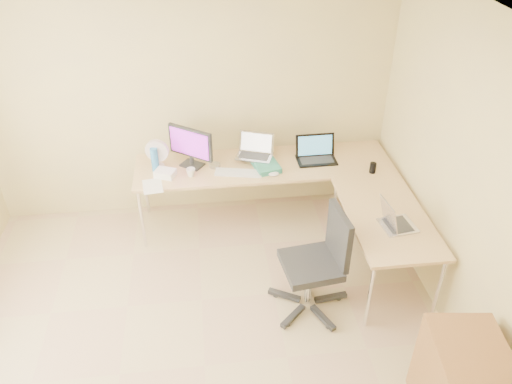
{
  "coord_description": "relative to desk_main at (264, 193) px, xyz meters",
  "views": [
    {
      "loc": [
        0.1,
        -2.6,
        3.46
      ],
      "look_at": [
        0.55,
        1.1,
        0.9
      ],
      "focal_mm": 35.62,
      "sensor_mm": 36.0,
      "label": 1
    }
  ],
  "objects": [
    {
      "name": "floor",
      "position": [
        -0.72,
        -1.85,
        -0.36
      ],
      "size": [
        4.5,
        4.5,
        0.0
      ],
      "primitive_type": "plane",
      "color": "tan",
      "rests_on": "ground"
    },
    {
      "name": "ceiling",
      "position": [
        -0.72,
        -1.85,
        2.24
      ],
      "size": [
        4.5,
        4.5,
        0.0
      ],
      "primitive_type": "plane",
      "rotation": [
        3.14,
        0.0,
        0.0
      ],
      "color": "white",
      "rests_on": "ground"
    },
    {
      "name": "wall_back",
      "position": [
        -0.72,
        0.4,
        0.93
      ],
      "size": [
        4.5,
        0.0,
        4.5
      ],
      "primitive_type": "plane",
      "rotation": [
        1.57,
        0.0,
        0.0
      ],
      "color": "#D4C275",
      "rests_on": "ground"
    },
    {
      "name": "wall_right",
      "position": [
        1.38,
        -1.85,
        0.93
      ],
      "size": [
        0.0,
        4.5,
        4.5
      ],
      "primitive_type": "plane",
      "rotation": [
        1.57,
        0.0,
        -1.57
      ],
      "color": "#D4C275",
      "rests_on": "ground"
    },
    {
      "name": "desk_main",
      "position": [
        0.0,
        0.0,
        0.0
      ],
      "size": [
        2.65,
        0.7,
        0.73
      ],
      "primitive_type": "cube",
      "color": "tan",
      "rests_on": "ground"
    },
    {
      "name": "desk_return",
      "position": [
        0.98,
        -1.0,
        0.0
      ],
      "size": [
        0.7,
        1.3,
        0.73
      ],
      "primitive_type": "cube",
      "color": "tan",
      "rests_on": "ground"
    },
    {
      "name": "monitor",
      "position": [
        -0.74,
        0.06,
        0.58
      ],
      "size": [
        0.5,
        0.42,
        0.43
      ],
      "primitive_type": "cube",
      "rotation": [
        0.0,
        0.0,
        -0.63
      ],
      "color": "black",
      "rests_on": "desk_main"
    },
    {
      "name": "book_stack",
      "position": [
        0.01,
        -0.07,
        0.39
      ],
      "size": [
        0.3,
        0.36,
        0.05
      ],
      "primitive_type": "cube",
      "rotation": [
        0.0,
        0.0,
        0.21
      ],
      "color": "#2C7C65",
      "rests_on": "desk_main"
    },
    {
      "name": "laptop_center",
      "position": [
        -0.09,
        0.06,
        0.54
      ],
      "size": [
        0.44,
        0.39,
        0.23
      ],
      "primitive_type": "cube",
      "rotation": [
        0.0,
        0.0,
        -0.36
      ],
      "color": "#ADACB4",
      "rests_on": "desk_main"
    },
    {
      "name": "laptop_black",
      "position": [
        0.55,
        -0.0,
        0.49
      ],
      "size": [
        0.41,
        0.31,
        0.26
      ],
      "primitive_type": "cube",
      "rotation": [
        0.0,
        0.0,
        0.01
      ],
      "color": "black",
      "rests_on": "desk_main"
    },
    {
      "name": "keyboard",
      "position": [
        -0.28,
        -0.16,
        0.38
      ],
      "size": [
        0.49,
        0.23,
        0.02
      ],
      "primitive_type": "cube",
      "rotation": [
        0.0,
        0.0,
        -0.21
      ],
      "color": "silver",
      "rests_on": "desk_main"
    },
    {
      "name": "mouse",
      "position": [
        0.07,
        -0.24,
        0.38
      ],
      "size": [
        0.12,
        0.09,
        0.04
      ],
      "primitive_type": "ellipsoid",
      "rotation": [
        0.0,
        0.0,
        0.21
      ],
      "color": "silver",
      "rests_on": "desk_main"
    },
    {
      "name": "mug",
      "position": [
        -0.75,
        -0.15,
        0.41
      ],
      "size": [
        0.11,
        0.11,
        0.09
      ],
      "primitive_type": "imported",
      "rotation": [
        0.0,
        0.0,
        0.25
      ],
      "color": "white",
      "rests_on": "desk_main"
    },
    {
      "name": "cd_stack",
      "position": [
        -0.51,
        0.0,
        0.38
      ],
      "size": [
        0.13,
        0.13,
        0.03
      ],
      "primitive_type": "cylinder",
      "rotation": [
        0.0,
        0.0,
        0.15
      ],
      "color": "#BBBBC0",
      "rests_on": "desk_main"
    },
    {
      "name": "water_bottle",
      "position": [
        -1.1,
        -0.01,
        0.49
      ],
      "size": [
        0.08,
        0.08,
        0.26
      ],
      "primitive_type": "cylinder",
      "rotation": [
        0.0,
        0.0,
        0.06
      ],
      "color": "teal",
      "rests_on": "desk_main"
    },
    {
      "name": "papers",
      "position": [
        -1.13,
        -0.29,
        0.37
      ],
      "size": [
        0.22,
        0.29,
        0.01
      ],
      "primitive_type": "cube",
      "rotation": [
        0.0,
        0.0,
        0.13
      ],
      "color": "white",
      "rests_on": "desk_main"
    },
    {
      "name": "white_box",
      "position": [
        -1.01,
        -0.12,
        0.4
      ],
      "size": [
        0.23,
        0.21,
        0.07
      ],
      "primitive_type": "cube",
      "rotation": [
        0.0,
        0.0,
        -0.41
      ],
      "color": "white",
      "rests_on": "desk_main"
    },
    {
      "name": "desk_fan",
      "position": [
        -1.07,
        0.07,
        0.51
      ],
      "size": [
        0.29,
        0.29,
        0.3
      ],
      "primitive_type": "cylinder",
      "rotation": [
        0.0,
        0.0,
        -0.25
      ],
      "color": "beige",
      "rests_on": "desk_main"
    },
    {
      "name": "black_cup",
      "position": [
        1.06,
        -0.3,
        0.42
      ],
      "size": [
        0.08,
        0.08,
        0.11
      ],
      "primitive_type": "cylinder",
      "rotation": [
        0.0,
        0.0,
        -0.3
      ],
      "color": "black",
      "rests_on": "desk_main"
    },
    {
      "name": "laptop_return",
      "position": [
        1.01,
        -1.17,
        0.48
      ],
      "size": [
        0.37,
        0.31,
        0.22
      ],
      "primitive_type": "cube",
      "rotation": [
        0.0,
        0.0,
        1.7
      ],
      "color": "silver",
      "rests_on": "desk_return"
    },
    {
      "name": "office_chair",
      "position": [
        0.23,
        -1.31,
        0.14
      ],
      "size": [
        0.68,
        0.68,
        1.01
      ],
      "primitive_type": "cube",
      "rotation": [
        0.0,
        0.0,
        0.13
      ],
      "color": "black",
      "rests_on": "ground"
    }
  ]
}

